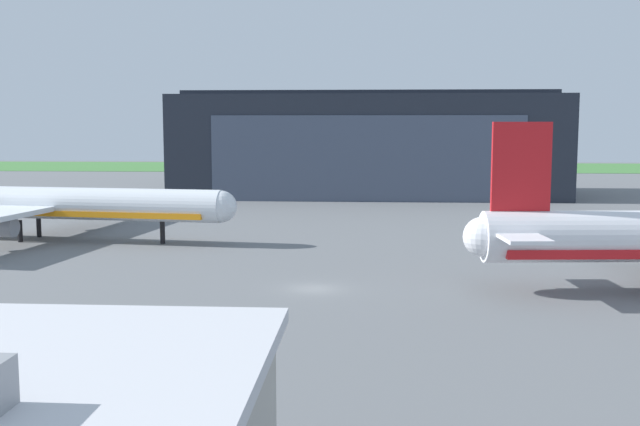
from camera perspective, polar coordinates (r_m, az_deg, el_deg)
The scene contains 4 objects.
ground_plane at distance 62.33m, azimuth -0.44°, elevation -5.78°, with size 440.00×440.00×0.00m, color slate.
grass_field_strip at distance 243.90m, azimuth 2.66°, elevation 3.51°, with size 440.00×56.00×0.08m, color #447E3C.
maintenance_hangar at distance 148.52m, azimuth 3.61°, elevation 5.19°, with size 72.64×32.73×20.22m.
airliner_far_right at distance 93.99m, azimuth -20.43°, elevation 0.64°, with size 46.86×37.13×12.63m.
Camera 1 is at (4.39, -60.70, 13.42)m, focal length 42.13 mm.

